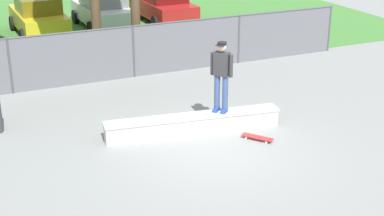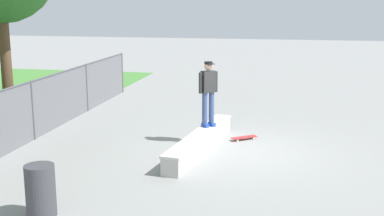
{
  "view_description": "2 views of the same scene",
  "coord_description": "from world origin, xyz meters",
  "px_view_note": "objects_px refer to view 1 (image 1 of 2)",
  "views": [
    {
      "loc": [
        -5.53,
        -10.98,
        5.9
      ],
      "look_at": [
        -0.3,
        0.68,
        0.86
      ],
      "focal_mm": 52.73,
      "sensor_mm": 36.0,
      "label": 1
    },
    {
      "loc": [
        -12.81,
        -1.24,
        3.98
      ],
      "look_at": [
        0.21,
        1.38,
        1.1
      ],
      "focal_mm": 46.47,
      "sensor_mm": 36.0,
      "label": 2
    }
  ],
  "objects_px": {
    "concrete_ledge": "(193,124)",
    "skateboard": "(257,137)",
    "skateboarder": "(221,73)",
    "car_white": "(102,9)",
    "car_red": "(163,4)",
    "car_yellow": "(39,16)"
  },
  "relations": [
    {
      "from": "concrete_ledge",
      "to": "car_red",
      "type": "xyz_separation_m",
      "value": [
        3.91,
        12.07,
        0.59
      ]
    },
    {
      "from": "skateboard",
      "to": "skateboarder",
      "type": "bearing_deg",
      "value": 118.67
    },
    {
      "from": "car_red",
      "to": "car_white",
      "type": "bearing_deg",
      "value": 178.32
    },
    {
      "from": "concrete_ledge",
      "to": "skateboard",
      "type": "relative_size",
      "value": 6.03
    },
    {
      "from": "car_yellow",
      "to": "car_white",
      "type": "bearing_deg",
      "value": 4.1
    },
    {
      "from": "skateboarder",
      "to": "skateboard",
      "type": "relative_size",
      "value": 2.42
    },
    {
      "from": "skateboard",
      "to": "concrete_ledge",
      "type": "bearing_deg",
      "value": 140.35
    },
    {
      "from": "concrete_ledge",
      "to": "skateboarder",
      "type": "xyz_separation_m",
      "value": [
        0.74,
        -0.08,
        1.28
      ]
    },
    {
      "from": "car_yellow",
      "to": "car_red",
      "type": "bearing_deg",
      "value": 1.2
    },
    {
      "from": "car_red",
      "to": "car_yellow",
      "type": "bearing_deg",
      "value": -178.8
    },
    {
      "from": "car_yellow",
      "to": "concrete_ledge",
      "type": "bearing_deg",
      "value": -81.65
    },
    {
      "from": "car_yellow",
      "to": "car_white",
      "type": "relative_size",
      "value": 1.0
    },
    {
      "from": "concrete_ledge",
      "to": "skateboarder",
      "type": "bearing_deg",
      "value": -5.99
    },
    {
      "from": "car_white",
      "to": "car_red",
      "type": "distance_m",
      "value": 2.85
    },
    {
      "from": "concrete_ledge",
      "to": "car_white",
      "type": "relative_size",
      "value": 1.08
    },
    {
      "from": "car_white",
      "to": "car_red",
      "type": "height_order",
      "value": "same"
    },
    {
      "from": "skateboarder",
      "to": "car_white",
      "type": "xyz_separation_m",
      "value": [
        0.32,
        12.23,
        -0.69
      ]
    },
    {
      "from": "skateboard",
      "to": "car_red",
      "type": "xyz_separation_m",
      "value": [
        2.63,
        13.13,
        0.77
      ]
    },
    {
      "from": "car_white",
      "to": "car_red",
      "type": "relative_size",
      "value": 1.0
    },
    {
      "from": "concrete_ledge",
      "to": "car_yellow",
      "type": "xyz_separation_m",
      "value": [
        -1.76,
        11.95,
        0.59
      ]
    },
    {
      "from": "skateboarder",
      "to": "car_red",
      "type": "bearing_deg",
      "value": 75.4
    },
    {
      "from": "skateboard",
      "to": "car_yellow",
      "type": "distance_m",
      "value": 13.39
    }
  ]
}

